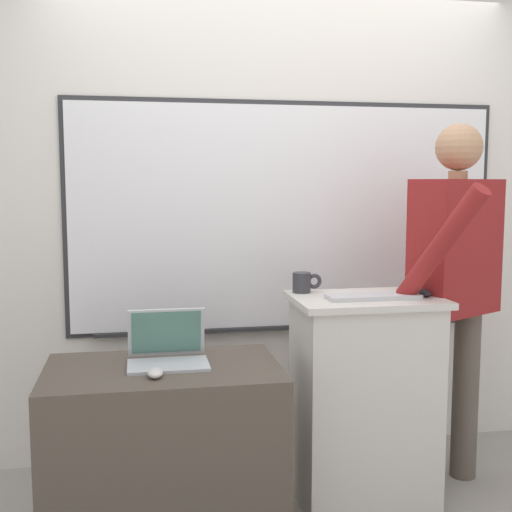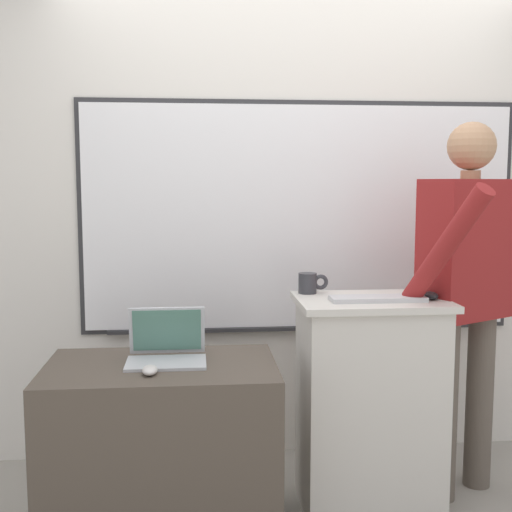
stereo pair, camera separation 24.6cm
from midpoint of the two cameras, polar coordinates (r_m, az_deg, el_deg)
name	(u,v)px [view 2 (the right image)]	position (r m, az deg, el deg)	size (l,w,h in m)	color
back_wall	(292,185)	(3.54, 5.26, 6.26)	(6.40, 0.17, 2.99)	silver
lectern_podium	(369,403)	(3.08, 12.33, -12.70)	(0.67, 0.47, 0.98)	beige
side_desk	(162,452)	(2.81, -5.76, -17.01)	(0.95, 0.59, 0.76)	#4C4238
person_presenter	(467,280)	(3.21, 20.38, -2.01)	(0.64, 0.73, 1.78)	brown
laptop	(167,345)	(2.73, -5.39, -7.94)	(0.33, 0.25, 0.22)	#B7BABF
wireless_keyboard	(378,299)	(2.90, 13.17, -3.73)	(0.42, 0.13, 0.02)	silver
computer_mouse_by_laptop	(150,370)	(2.55, -6.68, -10.08)	(0.06, 0.10, 0.03)	silver
computer_mouse_by_keyboard	(431,296)	(3.00, 17.57, -3.39)	(0.06, 0.10, 0.03)	black
coffee_mug	(309,283)	(3.03, 7.07, -2.42)	(0.14, 0.09, 0.10)	#333338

